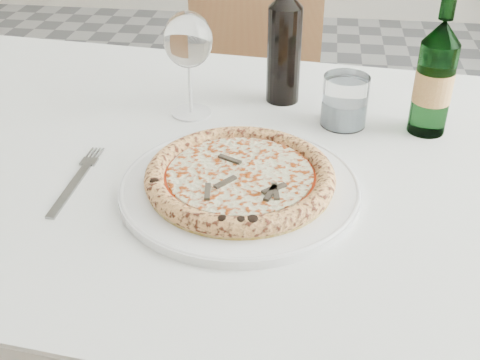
# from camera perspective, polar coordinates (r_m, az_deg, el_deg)

# --- Properties ---
(floor) EXTENTS (5.00, 6.00, 0.02)m
(floor) POSITION_cam_1_polar(r_m,az_deg,el_deg) (1.70, -5.48, -16.05)
(floor) COLOR gray
(floor) RESTS_ON ground
(dining_table) EXTENTS (1.63, 1.06, 0.76)m
(dining_table) POSITION_cam_1_polar(r_m,az_deg,el_deg) (1.04, 0.74, -1.80)
(dining_table) COLOR brown
(dining_table) RESTS_ON floor
(chair_far) EXTENTS (0.44, 0.45, 0.93)m
(chair_far) POSITION_cam_1_polar(r_m,az_deg,el_deg) (1.79, 1.56, 8.37)
(chair_far) COLOR brown
(chair_far) RESTS_ON floor
(plate) EXTENTS (0.37, 0.37, 0.02)m
(plate) POSITION_cam_1_polar(r_m,az_deg,el_deg) (0.91, -0.00, -0.59)
(plate) COLOR white
(plate) RESTS_ON dining_table
(pizza) EXTENTS (0.29, 0.29, 0.03)m
(pizza) POSITION_cam_1_polar(r_m,az_deg,el_deg) (0.90, -0.00, 0.34)
(pizza) COLOR tan
(pizza) RESTS_ON plate
(fork) EXTENTS (0.03, 0.21, 0.00)m
(fork) POSITION_cam_1_polar(r_m,az_deg,el_deg) (0.97, -15.29, -0.07)
(fork) COLOR gray
(fork) RESTS_ON dining_table
(wine_glass) EXTENTS (0.09, 0.09, 0.20)m
(wine_glass) POSITION_cam_1_polar(r_m,az_deg,el_deg) (1.10, -4.95, 12.90)
(wine_glass) COLOR white
(wine_glass) RESTS_ON dining_table
(tumbler) EXTENTS (0.08, 0.08, 0.09)m
(tumbler) POSITION_cam_1_polar(r_m,az_deg,el_deg) (1.11, 9.88, 7.10)
(tumbler) COLOR white
(tumbler) RESTS_ON dining_table
(beer_bottle) EXTENTS (0.07, 0.07, 0.25)m
(beer_bottle) POSITION_cam_1_polar(r_m,az_deg,el_deg) (1.09, 17.98, 9.20)
(beer_bottle) COLOR #3F7245
(beer_bottle) RESTS_ON dining_table
(wine_bottle) EXTENTS (0.06, 0.06, 0.26)m
(wine_bottle) POSITION_cam_1_polar(r_m,az_deg,el_deg) (1.16, 4.22, 12.66)
(wine_bottle) COLOR black
(wine_bottle) RESTS_ON dining_table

